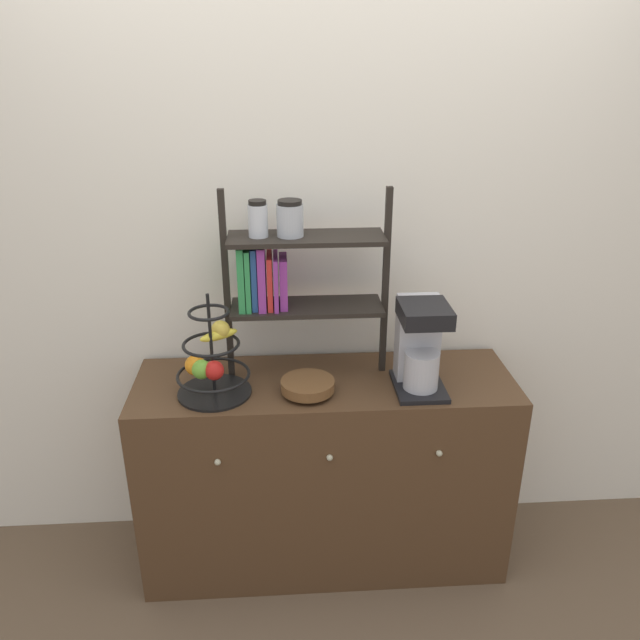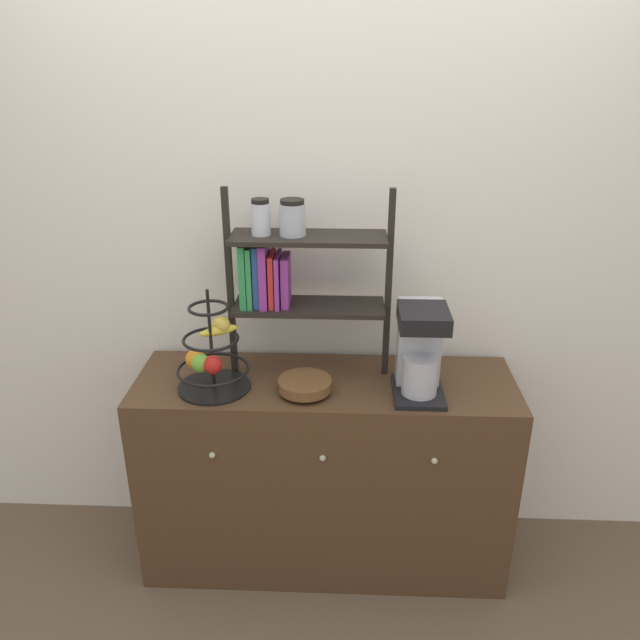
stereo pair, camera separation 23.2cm
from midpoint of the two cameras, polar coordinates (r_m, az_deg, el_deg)
name	(u,v)px [view 1 (the left image)]	position (r m, az deg, el deg)	size (l,w,h in m)	color
ground_plane	(329,593)	(2.79, -1.82, -23.75)	(12.00, 12.00, 0.00)	brown
wall_back	(320,252)	(2.53, -2.62, 6.20)	(7.00, 0.05, 2.60)	silver
sideboard	(325,471)	(2.67, -2.13, -13.74)	(1.48, 0.49, 0.86)	#4C331E
coffee_maker	(420,344)	(2.34, 6.34, -2.27)	(0.19, 0.25, 0.35)	black
fruit_stand	(211,363)	(2.35, -12.76, -3.89)	(0.28, 0.28, 0.40)	black
wooden_bowl	(308,386)	(2.34, -4.00, -6.10)	(0.20, 0.20, 0.06)	brown
shelf_hutch	(283,268)	(2.33, -6.29, 4.71)	(0.63, 0.20, 0.74)	black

